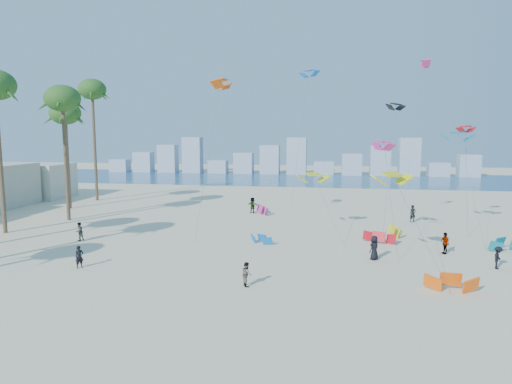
# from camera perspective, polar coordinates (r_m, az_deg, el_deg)

# --- Properties ---
(ground) EXTENTS (220.00, 220.00, 0.00)m
(ground) POSITION_cam_1_polar(r_m,az_deg,el_deg) (25.91, -12.91, -14.45)
(ground) COLOR beige
(ground) RESTS_ON ground
(ocean) EXTENTS (220.00, 220.00, 0.00)m
(ocean) POSITION_cam_1_polar(r_m,az_deg,el_deg) (95.11, 3.80, 1.72)
(ocean) COLOR navy
(ocean) RESTS_ON ground
(kitesurfer_near) EXTENTS (0.68, 0.70, 1.61)m
(kitesurfer_near) POSITION_cam_1_polar(r_m,az_deg,el_deg) (34.94, -21.32, -7.60)
(kitesurfer_near) COLOR black
(kitesurfer_near) RESTS_ON ground
(kitesurfer_mid) EXTENTS (0.85, 0.92, 1.53)m
(kitesurfer_mid) POSITION_cam_1_polar(r_m,az_deg,el_deg) (28.95, -1.18, -10.27)
(kitesurfer_mid) COLOR gray
(kitesurfer_mid) RESTS_ON ground
(kitesurfers_far) EXTENTS (34.79, 20.53, 1.88)m
(kitesurfers_far) POSITION_cam_1_polar(r_m,az_deg,el_deg) (42.87, 7.45, -4.28)
(kitesurfers_far) COLOR black
(kitesurfers_far) RESTS_ON ground
(grounded_kites) EXTENTS (24.71, 25.99, 1.01)m
(grounded_kites) POSITION_cam_1_polar(r_m,az_deg,el_deg) (41.00, 14.52, -5.61)
(grounded_kites) COLOR blue
(grounded_kites) RESTS_ON ground
(flying_kites) EXTENTS (30.60, 33.88, 18.55)m
(flying_kites) POSITION_cam_1_polar(r_m,az_deg,el_deg) (46.38, 13.70, 9.84)
(flying_kites) COLOR #D6D30B
(flying_kites) RESTS_ON ground
(palm_row) EXTENTS (8.21, 44.80, 16.91)m
(palm_row) POSITION_cam_1_polar(r_m,az_deg,el_deg) (49.03, -29.31, 9.58)
(palm_row) COLOR brown
(palm_row) RESTS_ON ground
(distant_skyline) EXTENTS (85.00, 3.00, 8.40)m
(distant_skyline) POSITION_cam_1_polar(r_m,az_deg,el_deg) (104.89, 3.72, 3.95)
(distant_skyline) COLOR #9EADBF
(distant_skyline) RESTS_ON ground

